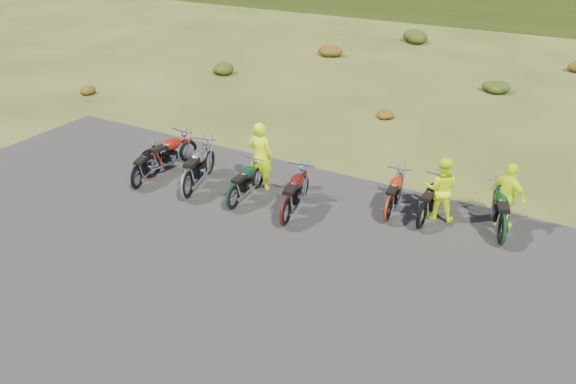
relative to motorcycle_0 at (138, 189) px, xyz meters
The scene contains 19 objects.
ground 4.22m from the motorcycle_0, ahead, with size 300.00×300.00×0.00m, color #333C14.
gravel_pad 4.84m from the motorcycle_0, 29.79° to the right, with size 20.00×12.00×0.04m, color black.
shrub_0 9.60m from the motorcycle_0, 144.35° to the left, with size 0.77×0.77×0.45m, color #682E0D.
shrub_1 11.95m from the motorcycle_0, 114.22° to the left, with size 1.03×1.03×0.61m, color #23340D.
shrub_2 16.32m from the motorcycle_0, 97.04° to the left, with size 1.30×1.30×0.77m, color #682E0D.
shrub_3 21.52m from the motorcycle_0, 87.61° to the left, with size 1.56×1.56×0.92m, color #23340D.
shrub_4 9.58m from the motorcycle_0, 66.64° to the left, with size 0.77×0.77×0.45m, color #682E0D.
shrub_5 15.61m from the motorcycle_0, 64.58° to the left, with size 1.03×1.03×0.61m, color #23340D.
motorcycle_0 is the anchor object (origin of this frame).
motorcycle_1 0.70m from the motorcycle_0, 99.63° to the left, with size 2.14×0.71×1.12m, color maroon, non-canonical shape.
motorcycle_2 2.98m from the motorcycle_0, ahead, with size 1.94×0.65×1.02m, color black, non-canonical shape.
motorcycle_3 1.59m from the motorcycle_0, ahead, with size 2.34×0.78×1.23m, color #9E9EA3, non-canonical shape.
motorcycle_4 4.53m from the motorcycle_0, ahead, with size 2.16×0.72×1.13m, color #430F0B, non-canonical shape.
motorcycle_5 7.64m from the motorcycle_0, 13.11° to the left, with size 1.96×0.65×1.03m, color black, non-canonical shape.
motorcycle_6 6.82m from the motorcycle_0, 14.12° to the left, with size 1.91×0.64×1.00m, color #9F210B, non-canonical shape.
motorcycle_7 9.45m from the motorcycle_0, 11.97° to the left, with size 2.10×0.70×1.10m, color black, non-canonical shape.
person_middle 3.52m from the motorcycle_0, 29.80° to the left, with size 0.70×0.46×1.91m, color #CDE90C.
person_right_a 8.06m from the motorcycle_0, 17.67° to the left, with size 0.79×0.62×1.63m, color #CDE90C.
person_right_b 9.59m from the motorcycle_0, 17.01° to the left, with size 0.97×0.41×1.66m, color #CDE90C.
Camera 1 is at (6.18, -9.59, 7.01)m, focal length 35.00 mm.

